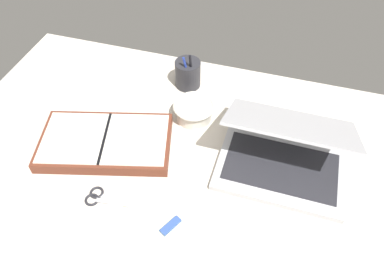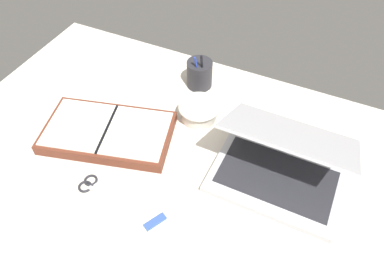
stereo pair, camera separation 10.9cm
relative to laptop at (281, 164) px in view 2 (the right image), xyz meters
The scene contains 8 objects.
desk_top 33.48cm from the laptop, 162.37° to the right, with size 140.00×100.00×2.00cm, color beige.
laptop is the anchor object (origin of this frame).
bowl 31.57cm from the laptop, 159.93° to the left, with size 13.35×13.35×5.84cm.
pen_cup 44.58cm from the laptop, 144.50° to the left, with size 8.83×8.83×14.26cm.
planner 52.40cm from the laptop, behind, with size 42.96×31.07×3.93cm.
scissors 52.65cm from the laptop, 150.67° to the right, with size 12.34×6.32×0.80cm.
paper_sheet_front 40.99cm from the laptop, 130.07° to the right, with size 20.95×27.10×0.16cm, color #F4EFB2.
usb_drive 37.25cm from the laptop, 131.00° to the right, with size 4.79×7.11×1.00cm.
Camera 2 is at (35.47, -56.64, 89.24)cm, focal length 35.00 mm.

